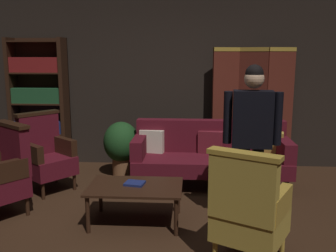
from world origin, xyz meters
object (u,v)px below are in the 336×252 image
object	(u,v)px
armchair_wing_right	(1,173)
book_navy_cloth	(135,183)
coffee_table	(135,190)
potted_plant	(121,145)
armchair_wing_left	(46,154)
armchair_gilt_accent	(249,210)
standing_figure	(252,131)
folding_screen	(252,107)
velvet_couch	(211,153)
bookshelf	(39,99)

from	to	relation	value
armchair_wing_right	book_navy_cloth	xyz separation A→B (m)	(1.52, -0.08, -0.06)
coffee_table	potted_plant	world-z (taller)	potted_plant
book_navy_cloth	armchair_wing_left	bearing A→B (deg)	145.71
potted_plant	armchair_wing_left	bearing A→B (deg)	-144.44
armchair_gilt_accent	standing_figure	distance (m)	0.94
coffee_table	armchair_wing_right	world-z (taller)	armchair_wing_right
folding_screen	velvet_couch	size ratio (longest dim) A/B	0.90
folding_screen	armchair_wing_left	world-z (taller)	folding_screen
coffee_table	book_navy_cloth	size ratio (longest dim) A/B	4.91
armchair_gilt_accent	armchair_wing_right	bearing A→B (deg)	162.09
velvet_couch	armchair_wing_right	bearing A→B (deg)	-153.87
armchair_wing_left	potted_plant	xyz separation A→B (m)	(0.90, 0.64, -0.02)
armchair_wing_left	coffee_table	bearing A→B (deg)	-35.14
velvet_couch	armchair_wing_right	size ratio (longest dim) A/B	2.04
armchair_wing_left	standing_figure	distance (m)	2.77
bookshelf	coffee_table	bearing A→B (deg)	-47.83
armchair_wing_left	armchair_wing_right	world-z (taller)	same
book_navy_cloth	armchair_gilt_accent	bearing A→B (deg)	-34.83
folding_screen	book_navy_cloth	bearing A→B (deg)	-126.95
armchair_gilt_accent	book_navy_cloth	distance (m)	1.34
bookshelf	potted_plant	xyz separation A→B (m)	(1.39, -0.44, -0.62)
folding_screen	standing_figure	distance (m)	2.07
bookshelf	coffee_table	xyz separation A→B (m)	(1.84, -2.03, -0.72)
book_navy_cloth	armchair_wing_right	bearing A→B (deg)	176.91
coffee_table	armchair_wing_left	world-z (taller)	armchair_wing_left
armchair_wing_left	armchair_wing_right	xyz separation A→B (m)	(-0.19, -0.83, 0.00)
folding_screen	bookshelf	xyz separation A→B (m)	(-3.37, -0.05, 0.11)
armchair_gilt_accent	book_navy_cloth	world-z (taller)	armchair_gilt_accent
bookshelf	potted_plant	size ratio (longest dim) A/B	2.50
armchair_wing_left	standing_figure	xyz separation A→B (m)	(2.56, -0.91, 0.54)
armchair_wing_right	book_navy_cloth	bearing A→B (deg)	-3.09
armchair_gilt_accent	standing_figure	xyz separation A→B (m)	(0.12, 0.76, 0.54)
velvet_couch	armchair_gilt_accent	bearing A→B (deg)	-83.50
velvet_couch	coffee_table	distance (m)	1.55
velvet_couch	book_navy_cloth	size ratio (longest dim) A/B	10.41
bookshelf	armchair_wing_left	bearing A→B (deg)	-65.48
folding_screen	standing_figure	world-z (taller)	folding_screen
standing_figure	armchair_wing_right	bearing A→B (deg)	178.25
armchair_wing_right	armchair_wing_left	bearing A→B (deg)	77.14
folding_screen	coffee_table	xyz separation A→B (m)	(-1.53, -2.08, -0.61)
velvet_couch	armchair_gilt_accent	size ratio (longest dim) A/B	2.04
bookshelf	coffee_table	size ratio (longest dim) A/B	2.05
coffee_table	standing_figure	distance (m)	1.38
velvet_couch	coffee_table	xyz separation A→B (m)	(-0.86, -1.29, -0.08)
armchair_wing_left	velvet_couch	bearing A→B (deg)	8.93
standing_figure	armchair_gilt_accent	bearing A→B (deg)	-99.12
armchair_wing_right	coffee_table	bearing A→B (deg)	-4.44
folding_screen	book_navy_cloth	world-z (taller)	folding_screen
folding_screen	armchair_wing_left	bearing A→B (deg)	-158.44
armchair_wing_right	standing_figure	bearing A→B (deg)	-1.75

